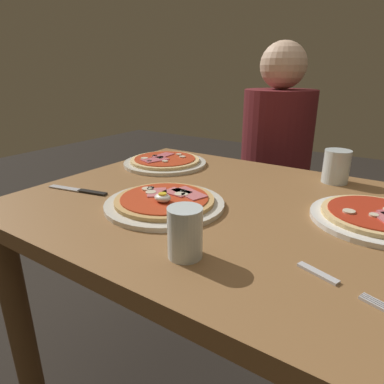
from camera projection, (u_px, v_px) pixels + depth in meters
name	position (u px, v px, depth m)	size (l,w,h in m)	color
dining_table	(224.00, 242.00, 0.93)	(1.06, 0.84, 0.73)	olive
pizza_foreground	(165.00, 202.00, 0.85)	(0.30, 0.30, 0.05)	silver
pizza_across_left	(376.00, 217.00, 0.77)	(0.28, 0.28, 0.03)	white
pizza_across_right	(165.00, 162.00, 1.23)	(0.30, 0.30, 0.03)	silver
water_glass_near	(336.00, 169.00, 1.03)	(0.08, 0.08, 0.10)	silver
water_glass_far	(185.00, 236.00, 0.61)	(0.06, 0.06, 0.10)	silver
fork	(333.00, 281.00, 0.55)	(0.15, 0.07, 0.00)	silver
knife	(81.00, 191.00, 0.96)	(0.19, 0.06, 0.01)	silver
diner_person	(273.00, 180.00, 1.62)	(0.32, 0.32, 1.18)	black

